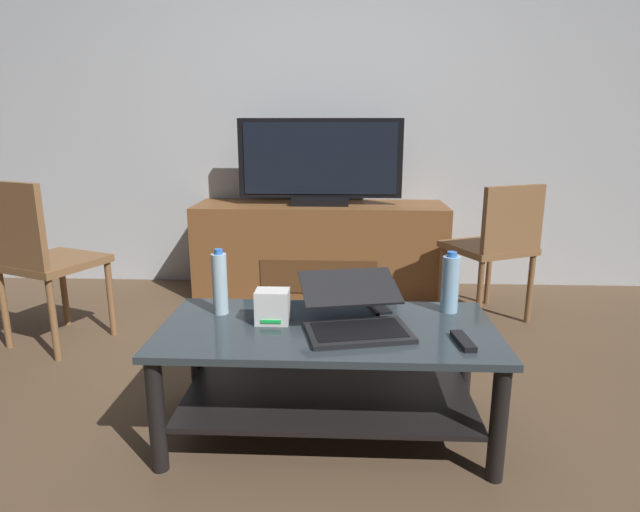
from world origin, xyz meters
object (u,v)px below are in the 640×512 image
Objects in this scene: side_chair at (39,255)px; router_box at (272,307)px; water_bottle_far at (220,283)px; tv_remote at (463,341)px; television at (320,164)px; laptop at (355,313)px; water_bottle_near at (450,284)px; coffee_table at (328,360)px; media_cabinet at (320,249)px; cell_phone at (378,308)px; dining_chair at (496,243)px.

side_chair is 7.05× the size of router_box.
side_chair is at bearing 150.02° from water_bottle_far.
tv_remote is at bearing -24.13° from side_chair.
television reaches higher than laptop.
router_box is at bearing -167.32° from water_bottle_near.
side_chair is (-1.45, -1.01, -0.41)m from television.
water_bottle_far is (-0.33, -1.66, -0.35)m from television.
router_box is at bearing 171.12° from coffee_table.
water_bottle_near is at bearing -69.62° from media_cabinet.
router_box is (-0.10, -1.75, -0.41)m from television.
water_bottle_near is 0.93m from water_bottle_far.
cell_phone is at bearing 45.21° from coffee_table.
water_bottle_far is at bearing 163.75° from coffee_table.
tv_remote is (-0.01, -0.33, -0.11)m from water_bottle_near.
television is 2.06m from tv_remote.
media_cabinet reaches higher than laptop.
laptop is (1.66, -0.78, -0.01)m from side_chair.
laptop reaches higher than coffee_table.
tv_remote is (-0.50, -1.43, -0.03)m from dining_chair.
coffee_table is at bearing -86.49° from media_cabinet.
laptop is at bearing -5.71° from coffee_table.
water_bottle_far is (-0.54, 0.14, 0.07)m from laptop.
coffee_table is at bearing -86.45° from television.
coffee_table is 1.13× the size of television.
cell_phone is (0.10, 0.21, -0.05)m from laptop.
cell_phone is 0.88× the size of tv_remote.
media_cabinet is at bearing 79.02° from water_bottle_far.
laptop is (0.21, -1.82, 0.19)m from media_cabinet.
media_cabinet is 1.84m from laptop.
water_bottle_near is at bearing 21.37° from coffee_table.
water_bottle_far is (-0.93, -0.06, 0.01)m from water_bottle_near.
laptop reaches higher than cell_phone.
laptop is at bearing -25.30° from side_chair.
television is 1.68m from cell_phone.
water_bottle_near reaches higher than router_box.
tv_remote is (0.91, -0.26, -0.12)m from water_bottle_far.
water_bottle_far is at bearing -101.12° from television.
router_box is 0.71m from tv_remote.
dining_chair reaches higher than media_cabinet.
media_cabinet is 1.79m from side_chair.
coffee_table is at bearing -152.31° from cell_phone.
router_box reaches higher than tv_remote.
router_box is 0.93× the size of cell_phone.
laptop is (0.10, -0.01, 0.20)m from coffee_table.
media_cabinet is at bearing 110.38° from water_bottle_near.
laptop is at bearing -152.53° from water_bottle_near.
side_chair is 1.84m from laptop.
media_cabinet is 2.04m from tv_remote.
water_bottle_far is 1.67× the size of tv_remote.
media_cabinet is 6.55× the size of water_bottle_far.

